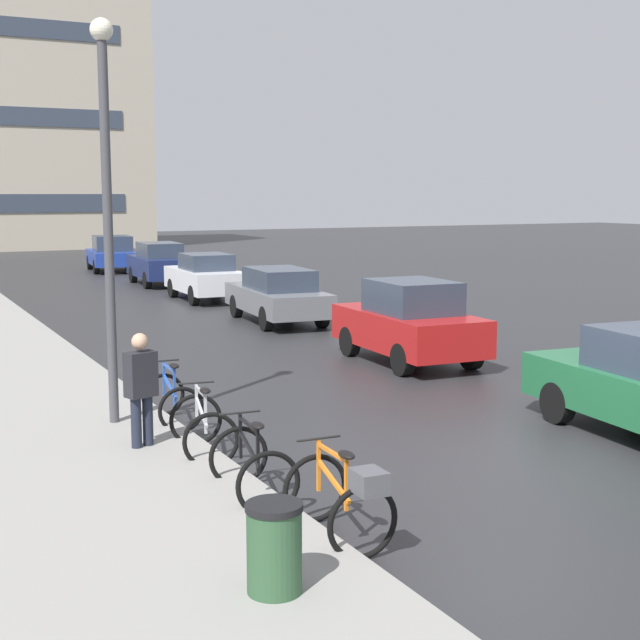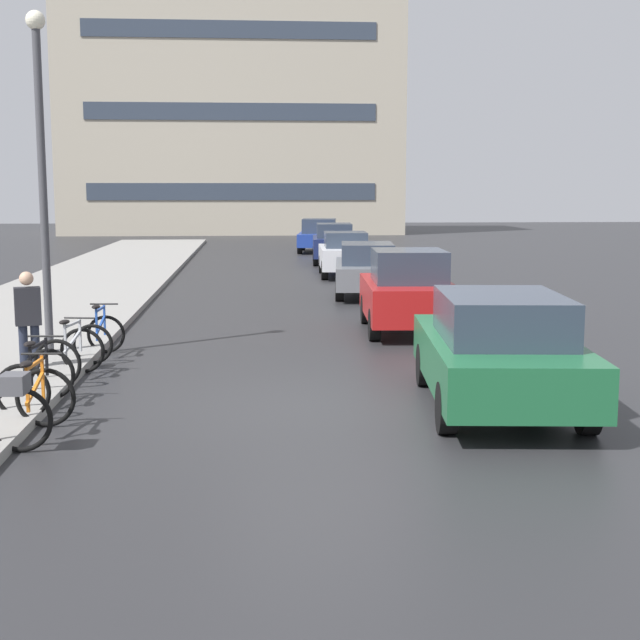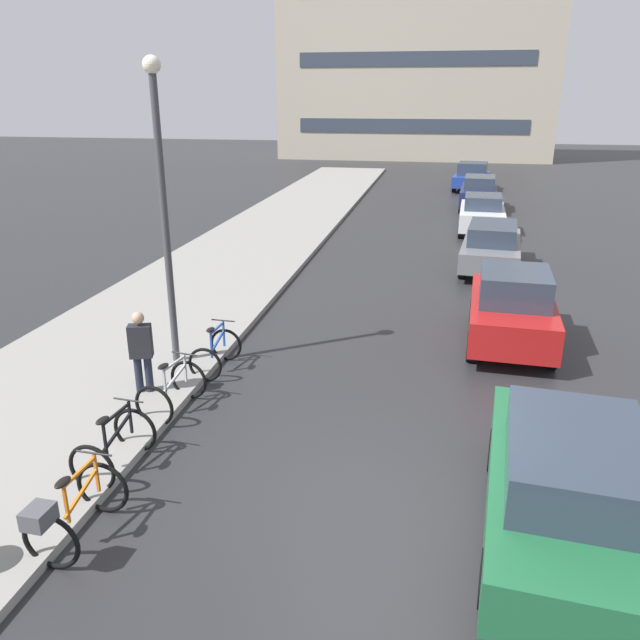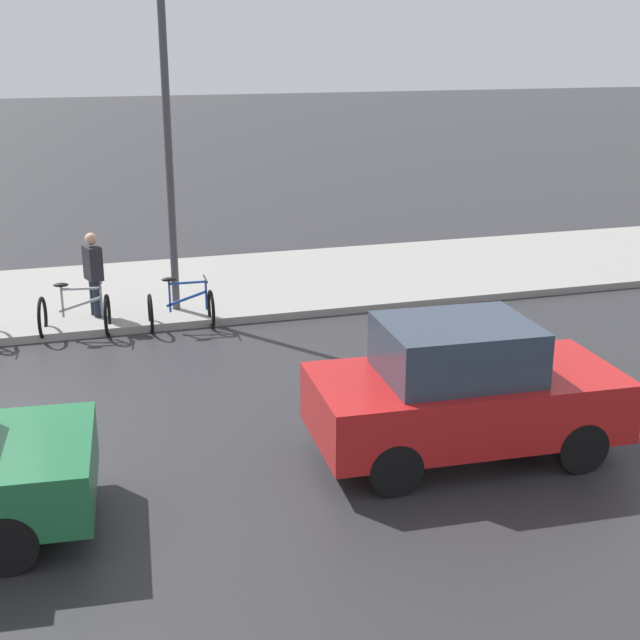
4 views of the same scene
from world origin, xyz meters
The scene contains 15 objects.
ground_plane centered at (0.00, 0.00, 0.00)m, with size 140.00×140.00×0.00m, color #28282B.
sidewalk_kerb centered at (-6.00, 10.00, 0.07)m, with size 4.80×60.00×0.14m, color gray.
bicycle_nearest centered at (-3.49, -1.57, 0.50)m, with size 0.80×1.43×0.99m.
bicycle_second centered at (-3.80, 0.06, 0.41)m, with size 0.84×1.22×0.97m.
bicycle_third centered at (-3.72, 1.95, 0.41)m, with size 0.92×1.25×0.99m.
bicycle_farthest centered at (-3.58, 3.76, 0.39)m, with size 0.75×1.16×0.98m.
car_green centered at (2.45, -0.32, 0.81)m, with size 2.30×4.53×1.58m.
car_red centered at (2.36, 6.34, 0.85)m, with size 1.97×3.86×1.73m.
car_grey centered at (2.33, 12.86, 0.76)m, with size 2.15×4.54×1.49m.
car_white centered at (2.30, 18.56, 0.78)m, with size 1.87×3.99×1.54m.
car_navy centered at (2.40, 24.04, 0.83)m, with size 1.92×4.08×1.63m.
car_blue centered at (2.30, 30.82, 0.78)m, with size 2.36×4.17×1.60m.
pedestrian centered at (-4.44, 2.34, 0.94)m, with size 0.45×0.34×1.68m.
streetlamp centered at (-4.45, 3.79, 3.52)m, with size 0.33×0.33×5.93m.
building_facade_main centered at (-2.20, 50.85, 7.97)m, with size 22.81×8.18×15.94m.
Camera 2 is at (-0.85, -11.97, 2.95)m, focal length 50.00 mm.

